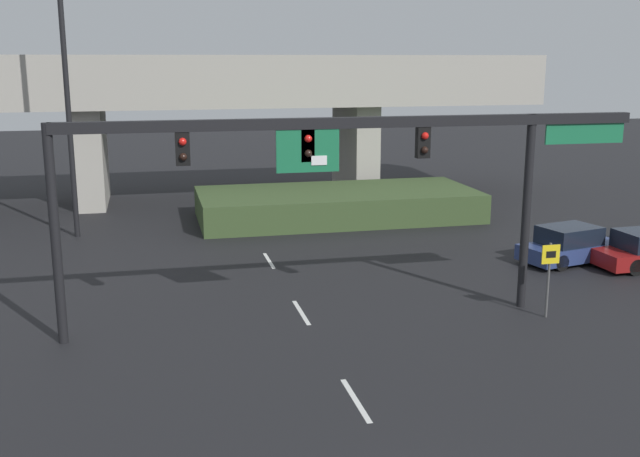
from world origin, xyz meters
TOP-DOWN VIEW (x-y plane):
  - lane_markings at (0.00, 15.51)m, footprint 0.14×34.81m
  - signal_gantry at (1.18, 11.27)m, footprint 17.84×0.44m
  - speed_limit_sign at (7.44, 10.09)m, footprint 0.60×0.11m
  - highway_light_pole_near at (-7.89, 24.90)m, footprint 0.70×0.36m
  - overpass_bridge at (-0.00, 32.97)m, footprint 35.63×7.15m
  - grass_embankment at (4.71, 26.09)m, footprint 13.99×6.13m
  - parked_sedan_near_right at (11.73, 15.87)m, footprint 4.56×2.78m

SIDE VIEW (x-z plane):
  - lane_markings at x=0.00m, z-range 0.00..0.01m
  - parked_sedan_near_right at x=11.73m, z-range -0.06..1.42m
  - grass_embankment at x=4.71m, z-range 0.00..1.44m
  - speed_limit_sign at x=7.44m, z-range 0.37..2.78m
  - signal_gantry at x=1.18m, z-range 2.01..8.30m
  - overpass_bridge at x=0.00m, z-range 1.73..9.88m
  - highway_light_pole_near at x=-7.89m, z-range 0.38..17.95m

